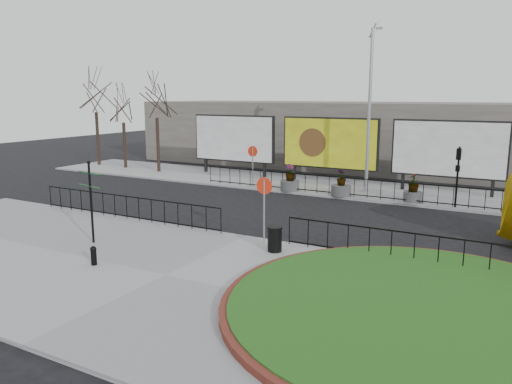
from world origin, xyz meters
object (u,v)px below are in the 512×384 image
Objects in this scene: litter_bin at (275,239)px; bollard at (94,255)px; lamp_post at (369,109)px; fingerpost_sign at (91,194)px; billboard_mid at (330,143)px; planter_c at (413,191)px; planter_b at (341,187)px; planter_a at (290,182)px.

bollard is at bearing -137.53° from litter_bin.
lamp_post is at bearing 75.80° from bollard.
lamp_post is at bearing 82.03° from fingerpost_sign.
bollard is (-1.14, -18.37, -2.13)m from billboard_mid.
bollard is 0.42× the size of planter_c.
fingerpost_sign is 3.07m from bollard.
litter_bin is 0.61× the size of planter_b.
planter_c is (2.51, 10.96, 0.09)m from litter_bin.
billboard_mid is at bearing 150.98° from planter_c.
bollard is 16.66m from planter_c.
planter_b is at bearing 77.71° from bollard.
planter_a is at bearing 112.49° from litter_bin.
planter_a reaches higher than planter_b.
fingerpost_sign is at bearing -100.57° from billboard_mid.
lamp_post is 10.22× the size of litter_bin.
litter_bin is at bearing 42.47° from bollard.
planter_c is at bearing 65.03° from bollard.
billboard_mid is 4.07× the size of planter_c.
bollard is at bearing -28.24° from fingerpost_sign.
fingerpost_sign is 2.00× the size of planter_a.
bollard is at bearing -93.56° from billboard_mid.
planter_a is at bearing 89.62° from bollard.
litter_bin reaches higher than bollard.
fingerpost_sign is 4.86× the size of bollard.
bollard is 14.83m from planter_a.
lamp_post is 5.22m from planter_c.
planter_b is at bearing -175.44° from planter_c.
fingerpost_sign reaches higher than planter_c.
planter_a reaches higher than bollard.
planter_c reaches higher than litter_bin.
billboard_mid is 14.77m from litter_bin.
fingerpost_sign is 16.09m from planter_c.
bollard is 15.15m from planter_b.
fingerpost_sign reaches higher than litter_bin.
billboard_mid is 0.67× the size of lamp_post.
billboard_mid is at bearing 120.23° from planter_b.
litter_bin is (4.52, 4.14, 0.11)m from bollard.
fingerpost_sign is 7.02m from litter_bin.
lamp_post is at bearing 155.79° from planter_c.
billboard_mid is 4.60m from planter_b.
billboard_mid is 6.86× the size of litter_bin.
litter_bin is (0.37, -12.26, -4.25)m from lamp_post.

